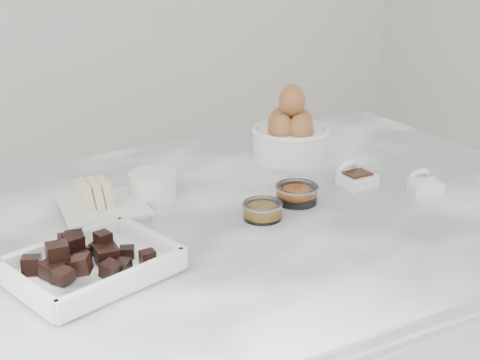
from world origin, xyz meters
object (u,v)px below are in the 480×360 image
chocolate_dish (92,261)px  salt_spoon (424,184)px  honey_bowl (263,210)px  zest_bowl (297,193)px  sugar_ramekin (153,185)px  egg_bowl (291,135)px  vanilla_spoon (355,177)px  butter_plate (102,202)px

chocolate_dish → salt_spoon: 0.62m
chocolate_dish → honey_bowl: bearing=10.5°
chocolate_dish → zest_bowl: (0.39, 0.09, -0.01)m
zest_bowl → sugar_ramekin: bearing=148.4°
chocolate_dish → honey_bowl: size_ratio=3.72×
chocolate_dish → egg_bowl: (0.51, 0.29, 0.03)m
egg_bowl → vanilla_spoon: bearing=-83.6°
sugar_ramekin → zest_bowl: sugar_ramekin is taller
sugar_ramekin → salt_spoon: 0.49m
zest_bowl → butter_plate: bearing=158.6°
vanilla_spoon → butter_plate: bearing=167.3°
honey_bowl → salt_spoon: 0.32m
egg_bowl → honey_bowl: bearing=-131.1°
honey_bowl → vanilla_spoon: 0.23m
chocolate_dish → sugar_ramekin: bearing=51.0°
egg_bowl → honey_bowl: size_ratio=2.43×
chocolate_dish → sugar_ramekin: (0.18, 0.22, 0.00)m
zest_bowl → salt_spoon: salt_spoon is taller
honey_bowl → salt_spoon: salt_spoon is taller
butter_plate → zest_bowl: bearing=-21.4°
egg_bowl → salt_spoon: (0.11, -0.27, -0.04)m
chocolate_dish → butter_plate: size_ratio=1.64×
egg_bowl → zest_bowl: egg_bowl is taller
sugar_ramekin → honey_bowl: size_ratio=1.25×
egg_bowl → honey_bowl: (-0.21, -0.24, -0.04)m
vanilla_spoon → salt_spoon: bearing=-43.1°
honey_bowl → vanilla_spoon: size_ratio=0.87×
sugar_ramekin → vanilla_spoon: sugar_ramekin is taller
sugar_ramekin → butter_plate: bearing=-174.2°
butter_plate → sugar_ramekin: butter_plate is taller
butter_plate → salt_spoon: size_ratio=1.98×
chocolate_dish → salt_spoon: chocolate_dish is taller
egg_bowl → butter_plate: bearing=-168.7°
butter_plate → egg_bowl: 0.44m
egg_bowl → honey_bowl: 0.32m
egg_bowl → salt_spoon: egg_bowl is taller
honey_bowl → salt_spoon: (0.32, -0.04, -0.00)m
chocolate_dish → honey_bowl: (0.30, 0.06, -0.01)m
vanilla_spoon → salt_spoon: vanilla_spoon is taller
chocolate_dish → butter_plate: bearing=68.9°
chocolate_dish → salt_spoon: (0.62, 0.02, -0.01)m
sugar_ramekin → egg_bowl: 0.34m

